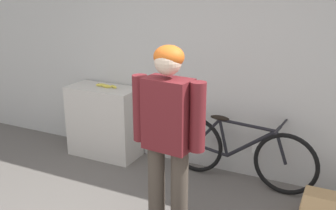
# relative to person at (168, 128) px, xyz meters

# --- Properties ---
(wall_back) EXTENTS (8.00, 0.07, 2.60)m
(wall_back) POSITION_rel_person_xyz_m (-0.11, 1.37, 0.32)
(wall_back) COLOR silver
(wall_back) RESTS_ON ground_plane
(side_shelf) EXTENTS (0.88, 0.44, 0.89)m
(side_shelf) POSITION_rel_person_xyz_m (-1.43, 1.11, -0.54)
(side_shelf) COLOR beige
(side_shelf) RESTS_ON ground_plane
(person) EXTENTS (0.65, 0.27, 1.67)m
(person) POSITION_rel_person_xyz_m (0.00, 0.00, 0.00)
(person) COLOR #4C4238
(person) RESTS_ON ground_plane
(bicycle) EXTENTS (1.71, 0.46, 0.75)m
(bicycle) POSITION_rel_person_xyz_m (0.29, 1.14, -0.62)
(bicycle) COLOR black
(bicycle) RESTS_ON ground_plane
(banana) EXTENTS (0.32, 0.09, 0.04)m
(banana) POSITION_rel_person_xyz_m (-1.39, 1.13, -0.07)
(banana) COLOR #EAD64C
(banana) RESTS_ON side_shelf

